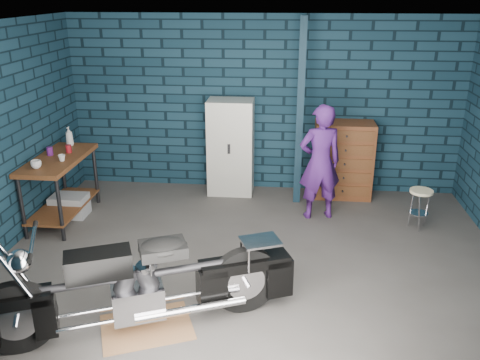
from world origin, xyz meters
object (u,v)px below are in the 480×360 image
object	(u,v)px
tool_chest	(343,160)
locker	(231,147)
workbench	(62,189)
shop_stool	(419,209)
storage_bin	(70,205)
motorcycle	(143,278)
person	(320,162)

from	to	relation	value
tool_chest	locker	bearing A→B (deg)	180.00
workbench	shop_stool	bearing A→B (deg)	2.31
storage_bin	locker	xyz separation A→B (m)	(2.18, 1.11, 0.59)
motorcycle	person	distance (m)	3.22
workbench	tool_chest	size ratio (longest dim) A/B	1.20
workbench	tool_chest	bearing A→B (deg)	17.62
person	tool_chest	size ratio (longest dim) A/B	1.38
motorcycle	person	size ratio (longest dim) A/B	1.53
person	storage_bin	size ratio (longest dim) A/B	3.30
workbench	person	distance (m)	3.56
locker	tool_chest	size ratio (longest dim) A/B	1.26
locker	shop_stool	distance (m)	2.89
workbench	person	world-z (taller)	person
locker	tool_chest	world-z (taller)	locker
motorcycle	shop_stool	world-z (taller)	motorcycle
locker	shop_stool	bearing A→B (deg)	-21.60
workbench	locker	distance (m)	2.54
storage_bin	tool_chest	distance (m)	4.08
workbench	person	xyz separation A→B (m)	(3.52, 0.44, 0.35)
storage_bin	shop_stool	distance (m)	4.83
storage_bin	locker	distance (m)	2.51
workbench	locker	bearing A→B (deg)	29.52
motorcycle	shop_stool	xyz separation A→B (m)	(3.06, 2.46, -0.27)
motorcycle	tool_chest	bearing A→B (deg)	36.10
person	tool_chest	xyz separation A→B (m)	(0.40, 0.80, -0.22)
person	shop_stool	bearing A→B (deg)	155.11
person	locker	bearing A→B (deg)	-45.73
workbench	storage_bin	xyz separation A→B (m)	(0.02, 0.13, -0.30)
locker	tool_chest	distance (m)	1.73
tool_chest	workbench	bearing A→B (deg)	-162.38
storage_bin	tool_chest	bearing A→B (deg)	15.93
tool_chest	storage_bin	bearing A→B (deg)	-164.07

